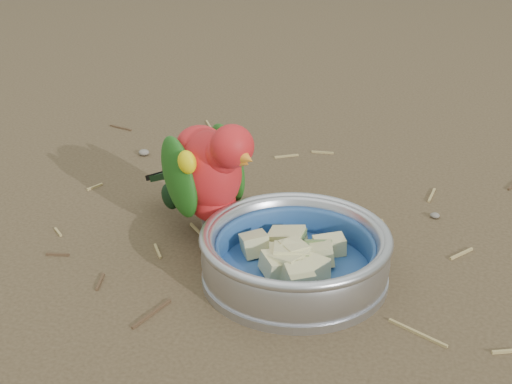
% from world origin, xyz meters
% --- Properties ---
extents(ground, '(60.00, 60.00, 0.00)m').
position_xyz_m(ground, '(0.00, 0.00, 0.00)').
color(ground, '#4E3D28').
extents(food_bowl, '(0.21, 0.21, 0.02)m').
position_xyz_m(food_bowl, '(0.03, 0.01, 0.01)').
color(food_bowl, '#B2B2BA').
rests_on(food_bowl, ground).
extents(bowl_wall, '(0.21, 0.21, 0.04)m').
position_xyz_m(bowl_wall, '(0.03, 0.01, 0.04)').
color(bowl_wall, '#B2B2BA').
rests_on(bowl_wall, food_bowl).
extents(fruit_wedges, '(0.13, 0.13, 0.03)m').
position_xyz_m(fruit_wedges, '(0.03, 0.01, 0.03)').
color(fruit_wedges, beige).
rests_on(fruit_wedges, food_bowl).
extents(lory_parrot, '(0.22, 0.19, 0.16)m').
position_xyz_m(lory_parrot, '(-0.10, 0.07, 0.08)').
color(lory_parrot, red).
rests_on(lory_parrot, ground).
extents(ground_debris, '(0.90, 0.80, 0.01)m').
position_xyz_m(ground_debris, '(-0.02, 0.08, 0.00)').
color(ground_debris, '#A38C53').
rests_on(ground_debris, ground).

